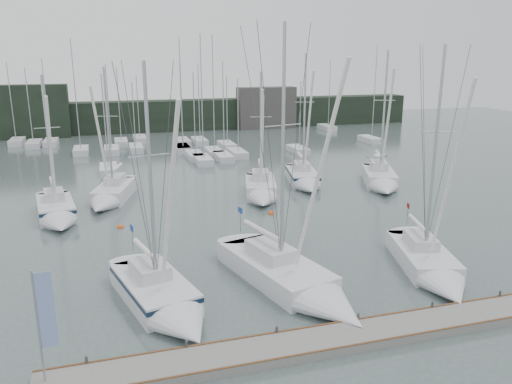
{
  "coord_description": "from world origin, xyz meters",
  "views": [
    {
      "loc": [
        -8.48,
        -22.59,
        12.24
      ],
      "look_at": [
        -0.26,
        5.0,
        4.33
      ],
      "focal_mm": 35.0,
      "sensor_mm": 36.0,
      "label": 1
    }
  ],
  "objects_px": {
    "sailboat_near_left": "(166,302)",
    "sailboat_mid_b": "(109,197)",
    "sailboat_mid_c": "(261,192)",
    "dock_banner": "(43,317)",
    "sailboat_mid_d": "(305,180)",
    "sailboat_mid_e": "(381,181)",
    "sailboat_mid_a": "(57,213)",
    "sailboat_near_right": "(433,270)",
    "buoy_b": "(271,214)",
    "buoy_c": "(120,228)",
    "sailboat_near_center": "(301,286)"
  },
  "relations": [
    {
      "from": "dock_banner",
      "to": "sailboat_mid_c",
      "type": "bearing_deg",
      "value": 55.69
    },
    {
      "from": "sailboat_mid_e",
      "to": "buoy_b",
      "type": "bearing_deg",
      "value": -137.23
    },
    {
      "from": "sailboat_mid_d",
      "to": "sailboat_near_center",
      "type": "bearing_deg",
      "value": -100.48
    },
    {
      "from": "sailboat_near_right",
      "to": "sailboat_mid_e",
      "type": "height_order",
      "value": "sailboat_near_right"
    },
    {
      "from": "sailboat_near_right",
      "to": "sailboat_mid_a",
      "type": "height_order",
      "value": "sailboat_near_right"
    },
    {
      "from": "buoy_b",
      "to": "buoy_c",
      "type": "distance_m",
      "value": 11.68
    },
    {
      "from": "sailboat_mid_b",
      "to": "sailboat_mid_d",
      "type": "bearing_deg",
      "value": 18.76
    },
    {
      "from": "sailboat_mid_c",
      "to": "dock_banner",
      "type": "bearing_deg",
      "value": -109.43
    },
    {
      "from": "sailboat_mid_a",
      "to": "sailboat_mid_e",
      "type": "xyz_separation_m",
      "value": [
        28.88,
        1.84,
        0.01
      ]
    },
    {
      "from": "sailboat_near_center",
      "to": "dock_banner",
      "type": "distance_m",
      "value": 12.92
    },
    {
      "from": "sailboat_near_right",
      "to": "sailboat_mid_c",
      "type": "xyz_separation_m",
      "value": [
        -4.55,
        18.29,
        0.11
      ]
    },
    {
      "from": "buoy_c",
      "to": "sailboat_mid_a",
      "type": "bearing_deg",
      "value": 147.36
    },
    {
      "from": "sailboat_mid_b",
      "to": "sailboat_mid_c",
      "type": "distance_m",
      "value": 13.08
    },
    {
      "from": "sailboat_mid_e",
      "to": "buoy_c",
      "type": "xyz_separation_m",
      "value": [
        -24.36,
        -4.74,
        -0.63
      ]
    },
    {
      "from": "sailboat_near_center",
      "to": "sailboat_near_right",
      "type": "bearing_deg",
      "value": -15.71
    },
    {
      "from": "sailboat_near_right",
      "to": "sailboat_mid_b",
      "type": "relative_size",
      "value": 1.13
    },
    {
      "from": "dock_banner",
      "to": "sailboat_mid_e",
      "type": "bearing_deg",
      "value": 39.78
    },
    {
      "from": "sailboat_mid_e",
      "to": "buoy_b",
      "type": "xyz_separation_m",
      "value": [
        -12.68,
        -4.79,
        -0.63
      ]
    },
    {
      "from": "sailboat_mid_c",
      "to": "sailboat_mid_d",
      "type": "bearing_deg",
      "value": 44.93
    },
    {
      "from": "sailboat_near_left",
      "to": "dock_banner",
      "type": "distance_m",
      "value": 7.1
    },
    {
      "from": "sailboat_mid_b",
      "to": "sailboat_mid_c",
      "type": "bearing_deg",
      "value": 5.77
    },
    {
      "from": "sailboat_mid_e",
      "to": "dock_banner",
      "type": "relative_size",
      "value": 3.02
    },
    {
      "from": "sailboat_near_center",
      "to": "dock_banner",
      "type": "bearing_deg",
      "value": -174.29
    },
    {
      "from": "sailboat_mid_a",
      "to": "buoy_c",
      "type": "xyz_separation_m",
      "value": [
        4.52,
        -2.9,
        -0.62
      ]
    },
    {
      "from": "sailboat_near_center",
      "to": "sailboat_near_right",
      "type": "relative_size",
      "value": 1.09
    },
    {
      "from": "sailboat_mid_e",
      "to": "sailboat_near_left",
      "type": "bearing_deg",
      "value": -118.72
    },
    {
      "from": "sailboat_near_left",
      "to": "sailboat_near_right",
      "type": "bearing_deg",
      "value": -15.71
    },
    {
      "from": "sailboat_near_center",
      "to": "sailboat_mid_a",
      "type": "xyz_separation_m",
      "value": [
        -13.3,
        16.74,
        0.07
      ]
    },
    {
      "from": "sailboat_mid_a",
      "to": "sailboat_mid_b",
      "type": "height_order",
      "value": "sailboat_mid_b"
    },
    {
      "from": "buoy_b",
      "to": "sailboat_mid_d",
      "type": "bearing_deg",
      "value": 51.74
    },
    {
      "from": "sailboat_mid_b",
      "to": "sailboat_mid_e",
      "type": "relative_size",
      "value": 0.89
    },
    {
      "from": "sailboat_mid_a",
      "to": "sailboat_mid_d",
      "type": "distance_m",
      "value": 22.57
    },
    {
      "from": "sailboat_near_center",
      "to": "sailboat_mid_a",
      "type": "bearing_deg",
      "value": 113.77
    },
    {
      "from": "sailboat_mid_e",
      "to": "sailboat_near_center",
      "type": "bearing_deg",
      "value": -107.88
    },
    {
      "from": "buoy_b",
      "to": "buoy_c",
      "type": "xyz_separation_m",
      "value": [
        -11.68,
        0.05,
        0.0
      ]
    },
    {
      "from": "sailboat_near_right",
      "to": "sailboat_mid_c",
      "type": "relative_size",
      "value": 1.17
    },
    {
      "from": "sailboat_near_left",
      "to": "buoy_b",
      "type": "bearing_deg",
      "value": 39.36
    },
    {
      "from": "sailboat_mid_e",
      "to": "dock_banner",
      "type": "bearing_deg",
      "value": -117.95
    },
    {
      "from": "sailboat_near_right",
      "to": "sailboat_mid_d",
      "type": "distance_m",
      "value": 21.44
    },
    {
      "from": "sailboat_mid_d",
      "to": "dock_banner",
      "type": "xyz_separation_m",
      "value": [
        -20.68,
        -25.7,
        2.45
      ]
    },
    {
      "from": "sailboat_mid_e",
      "to": "buoy_b",
      "type": "height_order",
      "value": "sailboat_mid_e"
    },
    {
      "from": "sailboat_near_left",
      "to": "sailboat_mid_b",
      "type": "relative_size",
      "value": 1.07
    },
    {
      "from": "sailboat_mid_c",
      "to": "sailboat_mid_d",
      "type": "height_order",
      "value": "sailboat_mid_d"
    },
    {
      "from": "sailboat_near_left",
      "to": "sailboat_mid_b",
      "type": "distance_m",
      "value": 20.61
    },
    {
      "from": "sailboat_mid_d",
      "to": "buoy_c",
      "type": "bearing_deg",
      "value": -145.07
    },
    {
      "from": "sailboat_mid_c",
      "to": "sailboat_mid_a",
      "type": "bearing_deg",
      "value": -160.48
    },
    {
      "from": "dock_banner",
      "to": "sailboat_mid_d",
      "type": "bearing_deg",
      "value": 51.01
    },
    {
      "from": "sailboat_mid_a",
      "to": "sailboat_near_center",
      "type": "bearing_deg",
      "value": -60.11
    },
    {
      "from": "sailboat_near_center",
      "to": "dock_banner",
      "type": "xyz_separation_m",
      "value": [
        -11.87,
        -4.42,
        2.51
      ]
    },
    {
      "from": "sailboat_near_center",
      "to": "sailboat_mid_d",
      "type": "bearing_deg",
      "value": 52.83
    }
  ]
}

